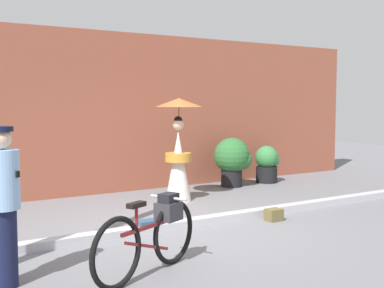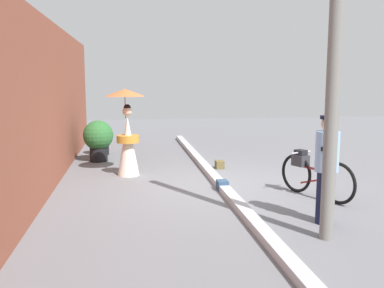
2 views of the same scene
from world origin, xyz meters
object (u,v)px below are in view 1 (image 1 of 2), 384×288
(bicycle_near_officer, at_px, (152,234))
(backpack_on_pavement, at_px, (147,227))
(potted_plant_by_door, at_px, (267,163))
(person_officer, at_px, (3,203))
(person_with_parasol, at_px, (178,148))
(backpack_spare, at_px, (274,215))
(potted_plant_small, at_px, (233,159))

(bicycle_near_officer, distance_m, backpack_on_pavement, 1.69)
(potted_plant_by_door, bearing_deg, person_officer, -150.86)
(person_with_parasol, xyz_separation_m, backpack_on_pavement, (-1.58, -1.80, -0.89))
(person_with_parasol, bearing_deg, bicycle_near_officer, -124.79)
(potted_plant_by_door, xyz_separation_m, backpack_on_pavement, (-4.40, -2.57, -0.34))
(backpack_on_pavement, distance_m, backpack_spare, 2.04)
(person_with_parasol, relative_size, backpack_on_pavement, 7.03)
(bicycle_near_officer, bearing_deg, potted_plant_by_door, 38.54)
(potted_plant_by_door, relative_size, backpack_on_pavement, 3.10)
(backpack_on_pavement, height_order, backpack_spare, backpack_on_pavement)
(bicycle_near_officer, relative_size, backpack_on_pavement, 5.75)
(potted_plant_small, distance_m, backpack_on_pavement, 4.27)
(person_with_parasol, xyz_separation_m, potted_plant_by_door, (2.81, 0.77, -0.55))
(backpack_spare, bearing_deg, person_officer, -170.41)
(person_officer, height_order, backpack_on_pavement, person_officer)
(potted_plant_by_door, relative_size, backpack_spare, 3.39)
(person_with_parasol, xyz_separation_m, backpack_spare, (0.43, -2.17, -0.89))
(person_with_parasol, relative_size, potted_plant_by_door, 2.27)
(bicycle_near_officer, distance_m, person_officer, 1.53)
(backpack_on_pavement, xyz_separation_m, backpack_spare, (2.01, -0.37, -0.00))
(backpack_on_pavement, bearing_deg, backpack_spare, -10.39)
(potted_plant_by_door, bearing_deg, potted_plant_small, -178.18)
(person_with_parasol, bearing_deg, backpack_on_pavement, -131.32)
(person_with_parasol, bearing_deg, potted_plant_by_door, 15.29)
(potted_plant_by_door, distance_m, backpack_on_pavement, 5.10)
(bicycle_near_officer, xyz_separation_m, person_with_parasol, (2.29, 3.30, 0.56))
(person_officer, bearing_deg, backpack_spare, 9.59)
(potted_plant_by_door, distance_m, potted_plant_small, 1.02)
(person_officer, xyz_separation_m, backpack_spare, (4.13, 0.70, -0.75))
(bicycle_near_officer, bearing_deg, potted_plant_small, 44.51)
(potted_plant_by_door, distance_m, backpack_spare, 3.80)
(person_with_parasol, distance_m, backpack_on_pavement, 2.56)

